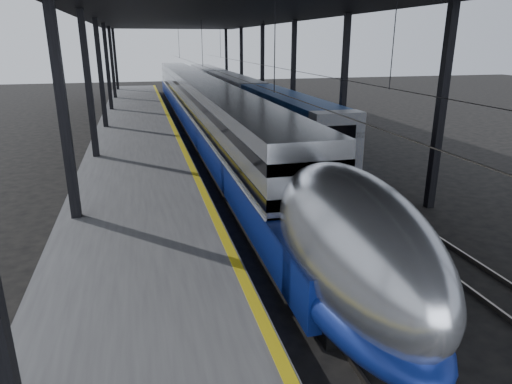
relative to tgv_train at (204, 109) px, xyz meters
name	(u,v)px	position (x,y,z in m)	size (l,w,h in m)	color
ground	(256,285)	(-2.00, -25.19, -2.05)	(160.00, 160.00, 0.00)	black
platform	(137,144)	(-5.50, -5.19, -1.55)	(6.00, 80.00, 1.00)	#4C4C4F
yellow_strip	(177,135)	(-2.70, -5.19, -1.05)	(0.30, 80.00, 0.01)	gold
rails	(248,144)	(2.50, -5.19, -1.97)	(6.52, 80.00, 0.16)	slate
canopy	(210,14)	(-0.10, -5.19, 7.06)	(18.00, 75.00, 9.47)	black
tgv_train	(204,109)	(0.00, 0.00, 0.00)	(3.06, 65.20, 4.38)	#B4B7BC
second_train	(235,94)	(5.00, 11.52, -0.12)	(2.77, 56.05, 3.82)	navy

